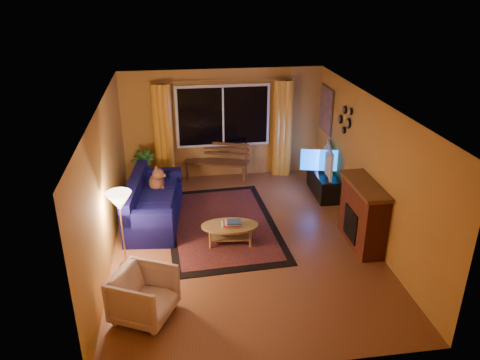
{
  "coord_description": "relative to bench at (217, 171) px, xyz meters",
  "views": [
    {
      "loc": [
        -1.08,
        -7.16,
        4.4
      ],
      "look_at": [
        0.0,
        0.3,
        1.05
      ],
      "focal_mm": 35.0,
      "sensor_mm": 36.0,
      "label": 1
    }
  ],
  "objects": [
    {
      "name": "curtain_right",
      "position": [
        1.54,
        0.13,
        0.9
      ],
      "size": [
        0.36,
        0.36,
        2.24
      ],
      "primitive_type": "cylinder",
      "color": "orange",
      "rests_on": "ground"
    },
    {
      "name": "sofa",
      "position": [
        -1.37,
        -1.78,
        0.21
      ],
      "size": [
        1.11,
        2.18,
        0.85
      ],
      "primitive_type": "cube",
      "rotation": [
        0.0,
        0.0,
        -0.1
      ],
      "color": "#0D0C49",
      "rests_on": "ground"
    },
    {
      "name": "wall_right",
      "position": [
        2.45,
        -2.75,
        1.03
      ],
      "size": [
        0.02,
        6.0,
        2.5
      ],
      "primitive_type": "cube",
      "color": "#C08234",
      "rests_on": "ground"
    },
    {
      "name": "window",
      "position": [
        0.19,
        0.19,
        1.23
      ],
      "size": [
        2.0,
        0.02,
        1.3
      ],
      "primitive_type": "cube",
      "color": "black",
      "rests_on": "wall_back"
    },
    {
      "name": "curtain_rod",
      "position": [
        0.19,
        0.15,
        2.03
      ],
      "size": [
        3.2,
        0.03,
        0.03
      ],
      "primitive_type": "cylinder",
      "rotation": [
        0.0,
        1.57,
        0.0
      ],
      "color": "#BF8C3F",
      "rests_on": "wall_back"
    },
    {
      "name": "painting",
      "position": [
        2.41,
        -0.3,
        1.43
      ],
      "size": [
        0.04,
        0.76,
        0.96
      ],
      "primitive_type": "cube",
      "color": "orange",
      "rests_on": "wall_right"
    },
    {
      "name": "wall_back",
      "position": [
        0.19,
        0.26,
        1.03
      ],
      "size": [
        4.5,
        0.02,
        2.5
      ],
      "primitive_type": "cube",
      "color": "#C08234",
      "rests_on": "ground"
    },
    {
      "name": "dog",
      "position": [
        -1.32,
        -1.3,
        0.42
      ],
      "size": [
        0.32,
        0.42,
        0.44
      ],
      "primitive_type": null,
      "rotation": [
        0.0,
        0.0,
        0.06
      ],
      "color": "brown",
      "rests_on": "sofa"
    },
    {
      "name": "ceiling",
      "position": [
        0.19,
        -2.75,
        2.29
      ],
      "size": [
        4.5,
        6.0,
        0.02
      ],
      "primitive_type": "cube",
      "color": "white",
      "rests_on": "ground"
    },
    {
      "name": "bench",
      "position": [
        0.0,
        0.0,
        0.0
      ],
      "size": [
        1.51,
        0.88,
        0.44
      ],
      "primitive_type": "cube",
      "rotation": [
        0.0,
        0.0,
        -0.33
      ],
      "color": "#51321C",
      "rests_on": "ground"
    },
    {
      "name": "armchair",
      "position": [
        -1.45,
        -4.56,
        0.17
      ],
      "size": [
        0.97,
        0.99,
        0.78
      ],
      "primitive_type": "imported",
      "rotation": [
        0.0,
        0.0,
        1.12
      ],
      "color": "beige",
      "rests_on": "ground"
    },
    {
      "name": "floor_lamp",
      "position": [
        -1.81,
        -3.27,
        0.44
      ],
      "size": [
        0.26,
        0.26,
        1.31
      ],
      "primitive_type": "cylinder",
      "rotation": [
        0.0,
        0.0,
        -0.19
      ],
      "color": "#BF8C3F",
      "rests_on": "ground"
    },
    {
      "name": "mirror_cluster",
      "position": [
        2.4,
        -1.45,
        1.58
      ],
      "size": [
        0.06,
        0.6,
        0.56
      ],
      "primitive_type": null,
      "color": "black",
      "rests_on": "wall_right"
    },
    {
      "name": "potted_plant",
      "position": [
        -1.63,
        -0.4,
        0.24
      ],
      "size": [
        0.66,
        0.66,
        0.92
      ],
      "primitive_type": "imported",
      "rotation": [
        0.0,
        0.0,
        -0.35
      ],
      "color": "#235B1E",
      "rests_on": "ground"
    },
    {
      "name": "curtain_left",
      "position": [
        -1.16,
        0.13,
        0.9
      ],
      "size": [
        0.36,
        0.36,
        2.24
      ],
      "primitive_type": "cylinder",
      "color": "orange",
      "rests_on": "ground"
    },
    {
      "name": "coffee_table",
      "position": [
        -0.04,
        -2.81,
        -0.04
      ],
      "size": [
        1.08,
        1.08,
        0.36
      ],
      "primitive_type": "cylinder",
      "rotation": [
        0.0,
        0.0,
        -0.08
      ],
      "color": "#A8854A",
      "rests_on": "ground"
    },
    {
      "name": "fireplace",
      "position": [
        2.24,
        -3.15,
        0.33
      ],
      "size": [
        0.4,
        1.2,
        1.1
      ],
      "primitive_type": "cube",
      "color": "maroon",
      "rests_on": "ground"
    },
    {
      "name": "television",
      "position": [
        2.19,
        -1.08,
        0.57
      ],
      "size": [
        0.37,
        1.02,
        0.58
      ],
      "primitive_type": "imported",
      "rotation": [
        0.0,
        0.0,
        1.33
      ],
      "color": "black",
      "rests_on": "tv_console"
    },
    {
      "name": "wall_left",
      "position": [
        -2.07,
        -2.75,
        1.03
      ],
      "size": [
        0.02,
        6.0,
        2.5
      ],
      "primitive_type": "cube",
      "color": "#C08234",
      "rests_on": "ground"
    },
    {
      "name": "tv_console",
      "position": [
        2.19,
        -1.08,
        0.03
      ],
      "size": [
        0.43,
        1.2,
        0.49
      ],
      "primitive_type": "cube",
      "rotation": [
        0.0,
        0.0,
        -0.03
      ],
      "color": "black",
      "rests_on": "ground"
    },
    {
      "name": "rug",
      "position": [
        -0.13,
        -2.14,
        -0.21
      ],
      "size": [
        2.19,
        3.29,
        0.02
      ],
      "primitive_type": "cube",
      "rotation": [
        0.0,
        0.0,
        0.05
      ],
      "color": "maroon",
      "rests_on": "ground"
    },
    {
      "name": "floor",
      "position": [
        0.19,
        -2.75,
        -0.23
      ],
      "size": [
        4.5,
        6.0,
        0.02
      ],
      "primitive_type": "cube",
      "color": "brown",
      "rests_on": "ground"
    }
  ]
}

